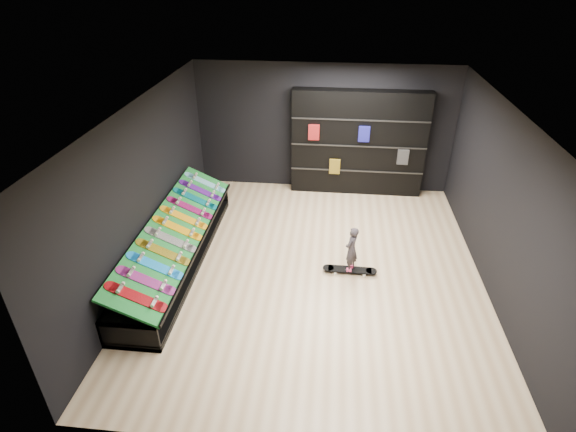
# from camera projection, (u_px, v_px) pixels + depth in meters

# --- Properties ---
(floor) EXTENTS (6.00, 7.00, 0.01)m
(floor) POSITION_uv_depth(u_px,v_px,m) (314.00, 270.00, 8.27)
(floor) COLOR beige
(floor) RESTS_ON ground
(ceiling) EXTENTS (6.00, 7.00, 0.01)m
(ceiling) POSITION_uv_depth(u_px,v_px,m) (320.00, 110.00, 6.77)
(ceiling) COLOR white
(ceiling) RESTS_ON ground
(wall_back) EXTENTS (6.00, 0.02, 3.00)m
(wall_back) POSITION_uv_depth(u_px,v_px,m) (324.00, 128.00, 10.53)
(wall_back) COLOR black
(wall_back) RESTS_ON ground
(wall_front) EXTENTS (6.00, 0.02, 3.00)m
(wall_front) POSITION_uv_depth(u_px,v_px,m) (299.00, 360.00, 4.51)
(wall_front) COLOR black
(wall_front) RESTS_ON ground
(wall_left) EXTENTS (0.02, 7.00, 3.00)m
(wall_left) POSITION_uv_depth(u_px,v_px,m) (144.00, 189.00, 7.79)
(wall_left) COLOR black
(wall_left) RESTS_ON ground
(wall_right) EXTENTS (0.02, 7.00, 3.00)m
(wall_right) POSITION_uv_depth(u_px,v_px,m) (502.00, 207.00, 7.25)
(wall_right) COLOR black
(wall_right) RESTS_ON ground
(display_rack) EXTENTS (0.90, 4.50, 0.50)m
(display_rack) POSITION_uv_depth(u_px,v_px,m) (178.00, 250.00, 8.38)
(display_rack) COLOR black
(display_rack) RESTS_ON ground
(turf_ramp) EXTENTS (0.92, 4.50, 0.46)m
(turf_ramp) POSITION_uv_depth(u_px,v_px,m) (177.00, 229.00, 8.14)
(turf_ramp) COLOR #106522
(turf_ramp) RESTS_ON display_rack
(back_shelving) EXTENTS (3.08, 0.36, 2.46)m
(back_shelving) POSITION_uv_depth(u_px,v_px,m) (358.00, 143.00, 10.44)
(back_shelving) COLOR black
(back_shelving) RESTS_ON ground
(floor_skateboard) EXTENTS (0.98, 0.24, 0.09)m
(floor_skateboard) POSITION_uv_depth(u_px,v_px,m) (350.00, 271.00, 8.17)
(floor_skateboard) COLOR black
(floor_skateboard) RESTS_ON ground
(child) EXTENTS (0.22, 0.24, 0.52)m
(child) POSITION_uv_depth(u_px,v_px,m) (351.00, 257.00, 8.01)
(child) COLOR black
(child) RESTS_ON floor_skateboard
(display_board_0) EXTENTS (0.93, 0.22, 0.50)m
(display_board_0) POSITION_uv_depth(u_px,v_px,m) (137.00, 297.00, 6.49)
(display_board_0) COLOR red
(display_board_0) RESTS_ON turf_ramp
(display_board_1) EXTENTS (0.93, 0.22, 0.50)m
(display_board_1) POSITION_uv_depth(u_px,v_px,m) (146.00, 281.00, 6.82)
(display_board_1) COLOR #2626BF
(display_board_1) RESTS_ON turf_ramp
(display_board_2) EXTENTS (0.93, 0.22, 0.50)m
(display_board_2) POSITION_uv_depth(u_px,v_px,m) (155.00, 266.00, 7.15)
(display_board_2) COLOR blue
(display_board_2) RESTS_ON turf_ramp
(display_board_3) EXTENTS (0.93, 0.22, 0.50)m
(display_board_3) POSITION_uv_depth(u_px,v_px,m) (164.00, 252.00, 7.47)
(display_board_3) COLOR yellow
(display_board_3) RESTS_ON turf_ramp
(display_board_4) EXTENTS (0.93, 0.22, 0.50)m
(display_board_4) POSITION_uv_depth(u_px,v_px,m) (171.00, 240.00, 7.80)
(display_board_4) COLOR black
(display_board_4) RESTS_ON turf_ramp
(display_board_5) EXTENTS (0.93, 0.22, 0.50)m
(display_board_5) POSITION_uv_depth(u_px,v_px,m) (178.00, 228.00, 8.13)
(display_board_5) COLOR yellow
(display_board_5) RESTS_ON turf_ramp
(display_board_6) EXTENTS (0.93, 0.22, 0.50)m
(display_board_6) POSITION_uv_depth(u_px,v_px,m) (184.00, 218.00, 8.45)
(display_board_6) COLOR orange
(display_board_6) RESTS_ON turf_ramp
(display_board_7) EXTENTS (0.93, 0.22, 0.50)m
(display_board_7) POSITION_uv_depth(u_px,v_px,m) (190.00, 208.00, 8.78)
(display_board_7) COLOR #E5198C
(display_board_7) RESTS_ON turf_ramp
(display_board_8) EXTENTS (0.93, 0.22, 0.50)m
(display_board_8) POSITION_uv_depth(u_px,v_px,m) (196.00, 199.00, 9.11)
(display_board_8) COLOR #0C8C99
(display_board_8) RESTS_ON turf_ramp
(display_board_9) EXTENTS (0.93, 0.22, 0.50)m
(display_board_9) POSITION_uv_depth(u_px,v_px,m) (201.00, 190.00, 9.43)
(display_board_9) COLOR purple
(display_board_9) RESTS_ON turf_ramp
(display_board_10) EXTENTS (0.93, 0.22, 0.50)m
(display_board_10) POSITION_uv_depth(u_px,v_px,m) (205.00, 183.00, 9.76)
(display_board_10) COLOR #0CB2E5
(display_board_10) RESTS_ON turf_ramp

